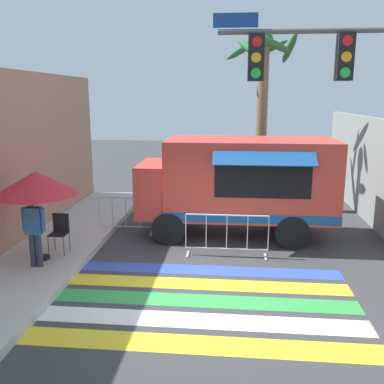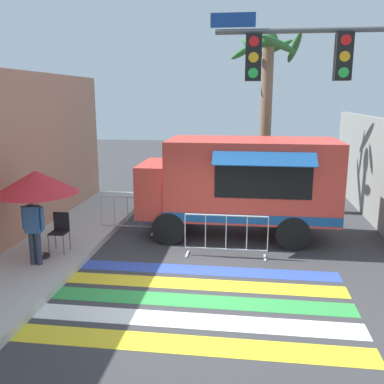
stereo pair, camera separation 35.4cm
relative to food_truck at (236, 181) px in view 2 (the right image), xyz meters
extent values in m
plane|color=#38383A|center=(-0.78, -3.63, -1.60)|extent=(60.00, 60.00, 0.00)
cube|color=yellow|center=(-0.78, -5.70, -1.60)|extent=(6.40, 0.56, 0.01)
cube|color=white|center=(-0.78, -4.94, -1.60)|extent=(6.40, 0.56, 0.01)
cube|color=green|center=(-0.78, -4.18, -1.60)|extent=(6.40, 0.56, 0.01)
cube|color=yellow|center=(-0.78, -3.42, -1.60)|extent=(6.40, 0.56, 0.01)
cube|color=#334FB2|center=(-0.78, -2.66, -1.60)|extent=(6.40, 0.56, 0.01)
cube|color=#D13D33|center=(0.42, 0.01, 0.09)|extent=(4.63, 2.18, 2.15)
cube|color=#D13D33|center=(-1.89, 0.01, -0.26)|extent=(1.64, 2.00, 1.45)
cube|color=#1E232D|center=(-2.66, 0.01, 0.11)|extent=(0.06, 1.74, 0.55)
cube|color=black|center=(0.69, -1.10, 0.25)|extent=(2.45, 0.03, 0.97)
cube|color=#194C8C|center=(0.69, -1.30, 0.82)|extent=(2.55, 0.43, 0.31)
cube|color=#194C8C|center=(0.42, -1.09, -0.80)|extent=(4.63, 0.01, 0.24)
cylinder|color=black|center=(-1.76, -1.00, -1.16)|extent=(0.90, 0.22, 0.90)
cylinder|color=black|center=(-1.76, 1.01, -1.16)|extent=(0.90, 0.22, 0.90)
cylinder|color=black|center=(1.51, -1.00, -1.16)|extent=(0.90, 0.22, 0.90)
cylinder|color=black|center=(1.51, 1.01, -1.16)|extent=(0.90, 0.22, 0.90)
cylinder|color=#515456|center=(1.51, -2.75, 3.58)|extent=(3.88, 0.11, 0.11)
cube|color=black|center=(2.09, -2.78, 3.07)|extent=(0.32, 0.28, 0.90)
cylinder|color=red|center=(2.09, -2.92, 3.37)|extent=(0.20, 0.02, 0.20)
cylinder|color=#F2A519|center=(2.09, -2.92, 3.07)|extent=(0.20, 0.02, 0.20)
cylinder|color=green|center=(2.09, -2.92, 2.77)|extent=(0.20, 0.02, 0.20)
cube|color=black|center=(0.35, -2.78, 3.07)|extent=(0.32, 0.28, 0.90)
cylinder|color=red|center=(0.35, -2.92, 3.37)|extent=(0.20, 0.02, 0.20)
cylinder|color=#F2A519|center=(0.35, -2.92, 3.07)|extent=(0.20, 0.02, 0.20)
cylinder|color=green|center=(0.35, -2.92, 2.77)|extent=(0.20, 0.02, 0.20)
cube|color=navy|center=(-0.08, -2.77, 3.80)|extent=(0.90, 0.02, 0.28)
cylinder|color=black|center=(-4.50, -2.79, -1.40)|extent=(0.36, 0.36, 0.06)
cylinder|color=#B2B2B7|center=(-4.50, -2.79, -0.38)|extent=(0.04, 0.04, 2.10)
cone|color=red|center=(-4.50, -2.79, 0.41)|extent=(1.91, 1.91, 0.53)
cylinder|color=#4C4C51|center=(-4.43, -2.56, -1.19)|extent=(0.02, 0.02, 0.48)
cylinder|color=#4C4C51|center=(-4.05, -2.56, -1.19)|extent=(0.02, 0.02, 0.48)
cylinder|color=#4C4C51|center=(-4.43, -2.18, -1.19)|extent=(0.02, 0.02, 0.48)
cylinder|color=#4C4C51|center=(-4.05, -2.18, -1.19)|extent=(0.02, 0.02, 0.48)
cube|color=black|center=(-4.24, -2.37, -0.94)|extent=(0.40, 0.40, 0.03)
cube|color=black|center=(-4.24, -2.19, -0.69)|extent=(0.40, 0.03, 0.45)
cylinder|color=#2D3347|center=(-4.50, -3.21, -1.05)|extent=(0.13, 0.13, 0.76)
cylinder|color=#2D3347|center=(-4.35, -3.21, -1.05)|extent=(0.13, 0.13, 0.76)
cube|color=#33598C|center=(-4.42, -3.21, -0.36)|extent=(0.34, 0.20, 0.61)
cylinder|color=#33598C|center=(-4.64, -3.21, -0.33)|extent=(0.09, 0.09, 0.52)
cylinder|color=#33598C|center=(-4.20, -3.21, -0.33)|extent=(0.09, 0.09, 0.52)
sphere|color=#9E7051|center=(-4.42, -3.21, 0.08)|extent=(0.21, 0.21, 0.21)
cylinder|color=#B7BABF|center=(-0.19, -1.72, -0.54)|extent=(2.05, 0.04, 0.04)
cylinder|color=#B7BABF|center=(-0.19, -1.72, -1.41)|extent=(2.05, 0.04, 0.04)
cylinder|color=#B7BABF|center=(-1.21, -1.72, -0.97)|extent=(0.02, 0.02, 0.87)
cylinder|color=#B7BABF|center=(-0.70, -1.72, -0.97)|extent=(0.02, 0.02, 0.87)
cylinder|color=#B7BABF|center=(-0.19, -1.72, -0.97)|extent=(0.02, 0.02, 0.87)
cylinder|color=#B7BABF|center=(0.33, -1.72, -0.97)|extent=(0.02, 0.02, 0.87)
cylinder|color=#B7BABF|center=(0.84, -1.72, -0.97)|extent=(0.02, 0.02, 0.87)
cube|color=#B7BABF|center=(-1.16, -1.72, -1.59)|extent=(0.06, 0.44, 0.03)
cube|color=#B7BABF|center=(0.79, -1.72, -1.59)|extent=(0.06, 0.44, 0.03)
cylinder|color=#B7BABF|center=(-3.14, -0.13, -0.54)|extent=(1.60, 0.04, 0.04)
cylinder|color=#B7BABF|center=(-3.14, -0.13, -1.41)|extent=(1.60, 0.04, 0.04)
cylinder|color=#B7BABF|center=(-3.95, -0.13, -0.97)|extent=(0.02, 0.02, 0.87)
cylinder|color=#B7BABF|center=(-3.55, -0.13, -0.97)|extent=(0.02, 0.02, 0.87)
cylinder|color=#B7BABF|center=(-3.14, -0.13, -0.97)|extent=(0.02, 0.02, 0.87)
cylinder|color=#B7BABF|center=(-2.74, -0.13, -0.97)|extent=(0.02, 0.02, 0.87)
cylinder|color=#B7BABF|center=(-2.34, -0.13, -0.97)|extent=(0.02, 0.02, 0.87)
cube|color=#B7BABF|center=(-3.90, -0.13, -1.59)|extent=(0.06, 0.44, 0.03)
cube|color=#B7BABF|center=(-2.39, -0.13, -1.59)|extent=(0.06, 0.44, 0.03)
cylinder|color=#7A664C|center=(0.87, 3.11, 1.18)|extent=(0.39, 0.39, 5.57)
sphere|color=#2D6B33|center=(0.87, 3.11, 4.12)|extent=(0.60, 0.60, 0.60)
ellipsoid|color=#2D6B33|center=(1.72, 3.23, 3.87)|extent=(0.47, 1.65, 1.01)
ellipsoid|color=#2D6B33|center=(1.09, 3.74, 3.92)|extent=(1.34, 0.66, 0.71)
ellipsoid|color=#2D6B33|center=(0.17, 3.67, 3.90)|extent=(1.27, 1.50, 0.95)
ellipsoid|color=#2D6B33|center=(0.33, 2.74, 3.86)|extent=(0.90, 1.18, 0.85)
ellipsoid|color=#2D6B33|center=(1.17, 2.52, 3.92)|extent=(1.28, 0.81, 0.68)
camera|label=1|loc=(-0.07, -11.88, 2.33)|focal=40.00mm
camera|label=2|loc=(0.28, -11.84, 2.33)|focal=40.00mm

